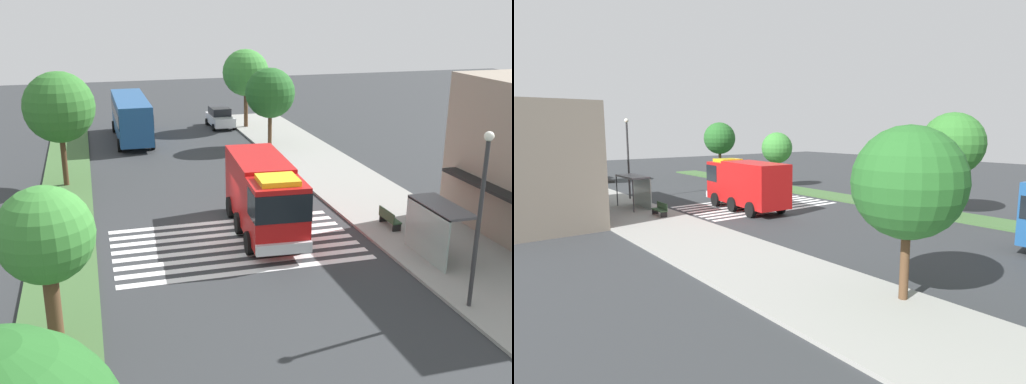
# 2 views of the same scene
# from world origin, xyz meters

# --- Properties ---
(ground_plane) EXTENTS (120.00, 120.00, 0.00)m
(ground_plane) POSITION_xyz_m (0.00, 0.00, 0.00)
(ground_plane) COLOR #2D3033
(sidewalk) EXTENTS (60.00, 5.57, 0.14)m
(sidewalk) POSITION_xyz_m (0.00, 9.28, 0.07)
(sidewalk) COLOR gray
(sidewalk) RESTS_ON ground_plane
(median_strip) EXTENTS (60.00, 3.00, 0.14)m
(median_strip) POSITION_xyz_m (0.00, -7.99, 0.07)
(median_strip) COLOR #3D6033
(median_strip) RESTS_ON ground_plane
(crosswalk) EXTENTS (6.75, 11.69, 0.01)m
(crosswalk) POSITION_xyz_m (2.33, 0.00, 0.01)
(crosswalk) COLOR silver
(crosswalk) RESTS_ON ground_plane
(fire_truck) EXTENTS (8.40, 3.26, 3.71)m
(fire_truck) POSITION_xyz_m (1.38, 1.76, 2.08)
(fire_truck) COLOR #B71414
(fire_truck) RESTS_ON ground_plane
(parked_car_west) EXTENTS (4.28, 2.16, 1.82)m
(parked_car_west) POSITION_xyz_m (-24.96, 5.29, 0.92)
(parked_car_west) COLOR silver
(parked_car_west) RESTS_ON ground_plane
(transit_bus) EXTENTS (10.47, 2.88, 3.57)m
(transit_bus) POSITION_xyz_m (-21.75, -2.92, 2.11)
(transit_bus) COLOR navy
(transit_bus) RESTS_ON ground_plane
(bus_stop_shelter) EXTENTS (3.50, 1.40, 2.46)m
(bus_stop_shelter) POSITION_xyz_m (6.48, 8.11, 1.89)
(bus_stop_shelter) COLOR #4C4C51
(bus_stop_shelter) RESTS_ON sidewalk
(bench_near_shelter) EXTENTS (1.60, 0.50, 0.90)m
(bench_near_shelter) POSITION_xyz_m (2.48, 8.09, 0.59)
(bench_near_shelter) COLOR #2D472D
(bench_near_shelter) RESTS_ON sidewalk
(street_lamp) EXTENTS (0.36, 0.36, 6.79)m
(street_lamp) POSITION_xyz_m (10.92, 7.09, 4.11)
(street_lamp) COLOR #2D2D30
(street_lamp) RESTS_ON sidewalk
(sidewalk_tree_far_west) EXTENTS (4.14, 4.14, 6.93)m
(sidewalk_tree_far_west) POSITION_xyz_m (-24.02, 7.49, 4.98)
(sidewalk_tree_far_west) COLOR #47301E
(sidewalk_tree_far_west) RESTS_ON sidewalk
(sidewalk_tree_west) EXTENTS (3.90, 3.90, 6.09)m
(sidewalk_tree_west) POSITION_xyz_m (-16.55, 7.49, 4.27)
(sidewalk_tree_west) COLOR #513823
(sidewalk_tree_west) RESTS_ON sidewalk
(median_tree_far_west) EXTENTS (4.31, 4.31, 7.07)m
(median_tree_far_west) POSITION_xyz_m (-9.60, -7.99, 5.04)
(median_tree_far_west) COLOR #47301E
(median_tree_far_west) RESTS_ON median_strip
(median_tree_west) EXTENTS (3.21, 3.21, 5.59)m
(median_tree_west) POSITION_xyz_m (9.44, -7.99, 4.06)
(median_tree_west) COLOR #513823
(median_tree_west) RESTS_ON median_strip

